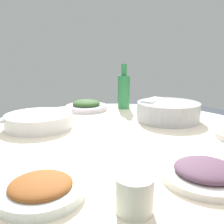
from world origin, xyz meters
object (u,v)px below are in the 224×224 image
at_px(rice_bowl, 168,111).
at_px(green_bottle, 124,91).
at_px(dish_stirfry, 41,189).
at_px(tea_cup_far, 135,195).
at_px(dish_eggplant, 206,173).
at_px(soup_bowl, 39,121).
at_px(dish_greens, 86,106).
at_px(round_dining_table, 118,163).
at_px(tea_cup_side, 163,106).

distance_m(rice_bowl, green_bottle, 0.35).
distance_m(dish_stirfry, tea_cup_far, 0.21).
height_order(dish_eggplant, dish_stirfry, dish_eggplant).
distance_m(soup_bowl, tea_cup_far, 0.70).
bearing_deg(dish_eggplant, dish_greens, -7.89).
bearing_deg(soup_bowl, dish_greens, -57.36).
bearing_deg(round_dining_table, dish_stirfry, 125.09).
bearing_deg(rice_bowl, round_dining_table, 99.79).
bearing_deg(round_dining_table, soup_bowl, 40.70).
distance_m(green_bottle, tea_cup_far, 1.01).
height_order(dish_stirfry, dish_greens, dish_greens).
xyz_separation_m(green_bottle, tea_cup_side, (-0.16, -0.16, -0.08)).
xyz_separation_m(round_dining_table, dish_greens, (0.48, -0.11, 0.14)).
distance_m(soup_bowl, dish_greens, 0.40).
xyz_separation_m(dish_eggplant, dish_greens, (0.90, -0.13, 0.00)).
distance_m(dish_eggplant, dish_stirfry, 0.40).
xyz_separation_m(dish_eggplant, green_bottle, (0.82, -0.33, 0.09)).
distance_m(round_dining_table, tea_cup_far, 0.52).
xyz_separation_m(rice_bowl, soup_bowl, (0.21, 0.55, -0.02)).
relative_size(dish_greens, green_bottle, 0.91).
relative_size(green_bottle, tea_cup_far, 3.39).
bearing_deg(tea_cup_side, dish_greens, 56.37).
relative_size(soup_bowl, dish_greens, 1.33).
distance_m(dish_eggplant, dish_greens, 0.91).
height_order(soup_bowl, green_bottle, green_bottle).
distance_m(rice_bowl, soup_bowl, 0.59).
height_order(round_dining_table, soup_bowl, soup_bowl).
distance_m(soup_bowl, tea_cup_side, 0.70).
distance_m(rice_bowl, tea_cup_side, 0.24).
xyz_separation_m(round_dining_table, green_bottle, (0.40, -0.31, 0.22)).
distance_m(dish_stirfry, dish_greens, 0.91).
relative_size(round_dining_table, rice_bowl, 4.36).
bearing_deg(rice_bowl, green_bottle, 2.00).
bearing_deg(dish_eggplant, green_bottle, -21.81).
distance_m(soup_bowl, green_bottle, 0.56).
bearing_deg(dish_greens, rice_bowl, -153.10).
bearing_deg(tea_cup_far, round_dining_table, -30.23).
distance_m(dish_stirfry, tea_cup_side, 1.00).
bearing_deg(rice_bowl, dish_greens, 26.90).
height_order(soup_bowl, dish_eggplant, soup_bowl).
relative_size(soup_bowl, dish_stirfry, 1.58).
height_order(dish_stirfry, tea_cup_far, tea_cup_far).
bearing_deg(rice_bowl, dish_eggplant, 144.36).
bearing_deg(green_bottle, rice_bowl, -178.00).
bearing_deg(tea_cup_side, dish_eggplant, 143.68).
height_order(rice_bowl, soup_bowl, rice_bowl).
distance_m(dish_stirfry, green_bottle, 0.98).
height_order(dish_eggplant, dish_greens, dish_greens).
xyz_separation_m(dish_stirfry, dish_greens, (0.76, -0.50, 0.00)).
height_order(round_dining_table, dish_eggplant, dish_eggplant).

